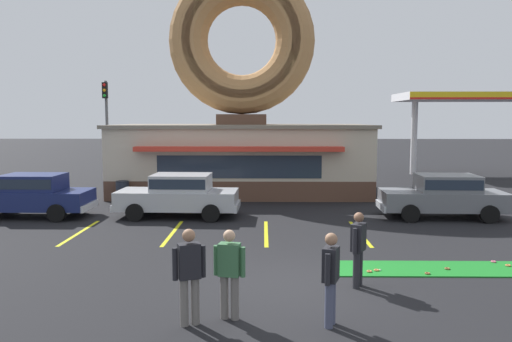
{
  "coord_description": "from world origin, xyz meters",
  "views": [
    {
      "loc": [
        -0.67,
        -10.67,
        3.65
      ],
      "look_at": [
        -0.9,
        5.0,
        2.0
      ],
      "focal_mm": 35.0,
      "sensor_mm": 36.0,
      "label": 1
    }
  ],
  "objects_px": {
    "pedestrian_hooded_kid": "(358,246)",
    "pedestrian_leather_jacket_man": "(229,270)",
    "pedestrian_blue_sweater_man": "(189,272)",
    "pedestrian_clipboard_woman": "(331,275)",
    "car_silver": "(179,194)",
    "golf_ball": "(380,270)",
    "car_navy": "(31,194)",
    "trash_bin": "(123,192)",
    "car_grey": "(444,194)",
    "traffic_light_pole": "(106,118)"
  },
  "relations": [
    {
      "from": "car_silver",
      "to": "pedestrian_leather_jacket_man",
      "type": "relative_size",
      "value": 2.78
    },
    {
      "from": "pedestrian_blue_sweater_man",
      "to": "pedestrian_clipboard_woman",
      "type": "bearing_deg",
      "value": 0.11
    },
    {
      "from": "pedestrian_clipboard_woman",
      "to": "trash_bin",
      "type": "height_order",
      "value": "pedestrian_clipboard_woman"
    },
    {
      "from": "pedestrian_hooded_kid",
      "to": "pedestrian_leather_jacket_man",
      "type": "xyz_separation_m",
      "value": [
        -2.67,
        -1.79,
        0.01
      ]
    },
    {
      "from": "car_silver",
      "to": "pedestrian_leather_jacket_man",
      "type": "xyz_separation_m",
      "value": [
        2.52,
        -9.5,
        0.05
      ]
    },
    {
      "from": "car_grey",
      "to": "pedestrian_leather_jacket_man",
      "type": "distance_m",
      "value": 11.92
    },
    {
      "from": "car_navy",
      "to": "pedestrian_hooded_kid",
      "type": "distance_m",
      "value": 13.12
    },
    {
      "from": "pedestrian_blue_sweater_man",
      "to": "pedestrian_leather_jacket_man",
      "type": "bearing_deg",
      "value": 21.93
    },
    {
      "from": "car_silver",
      "to": "trash_bin",
      "type": "height_order",
      "value": "car_silver"
    },
    {
      "from": "car_navy",
      "to": "pedestrian_hooded_kid",
      "type": "relative_size",
      "value": 2.78
    },
    {
      "from": "pedestrian_leather_jacket_man",
      "to": "pedestrian_clipboard_woman",
      "type": "height_order",
      "value": "pedestrian_clipboard_woman"
    },
    {
      "from": "pedestrian_blue_sweater_man",
      "to": "pedestrian_clipboard_woman",
      "type": "relative_size",
      "value": 1.04
    },
    {
      "from": "pedestrian_clipboard_woman",
      "to": "car_navy",
      "type": "bearing_deg",
      "value": 135.39
    },
    {
      "from": "car_navy",
      "to": "pedestrian_blue_sweater_man",
      "type": "distance_m",
      "value": 12.15
    },
    {
      "from": "car_grey",
      "to": "pedestrian_leather_jacket_man",
      "type": "height_order",
      "value": "pedestrian_leather_jacket_man"
    },
    {
      "from": "car_navy",
      "to": "car_silver",
      "type": "height_order",
      "value": "same"
    },
    {
      "from": "pedestrian_leather_jacket_man",
      "to": "pedestrian_clipboard_woman",
      "type": "xyz_separation_m",
      "value": [
        1.8,
        -0.27,
        0.01
      ]
    },
    {
      "from": "car_silver",
      "to": "golf_ball",
      "type": "bearing_deg",
      "value": -48.24
    },
    {
      "from": "car_navy",
      "to": "traffic_light_pole",
      "type": "relative_size",
      "value": 0.79
    },
    {
      "from": "golf_ball",
      "to": "car_silver",
      "type": "bearing_deg",
      "value": 131.76
    },
    {
      "from": "car_navy",
      "to": "pedestrian_leather_jacket_man",
      "type": "xyz_separation_m",
      "value": [
        8.02,
        -9.41,
        0.05
      ]
    },
    {
      "from": "car_silver",
      "to": "pedestrian_hooded_kid",
      "type": "xyz_separation_m",
      "value": [
        5.19,
        -7.71,
        0.04
      ]
    },
    {
      "from": "pedestrian_clipboard_woman",
      "to": "pedestrian_hooded_kid",
      "type": "bearing_deg",
      "value": 67.06
    },
    {
      "from": "pedestrian_blue_sweater_man",
      "to": "pedestrian_clipboard_woman",
      "type": "height_order",
      "value": "pedestrian_blue_sweater_man"
    },
    {
      "from": "golf_ball",
      "to": "car_grey",
      "type": "bearing_deg",
      "value": 59.69
    },
    {
      "from": "pedestrian_hooded_kid",
      "to": "trash_bin",
      "type": "bearing_deg",
      "value": 127.36
    },
    {
      "from": "car_grey",
      "to": "car_navy",
      "type": "bearing_deg",
      "value": -179.86
    },
    {
      "from": "car_silver",
      "to": "car_navy",
      "type": "bearing_deg",
      "value": -179.09
    },
    {
      "from": "pedestrian_hooded_kid",
      "to": "traffic_light_pole",
      "type": "relative_size",
      "value": 0.28
    },
    {
      "from": "pedestrian_leather_jacket_man",
      "to": "trash_bin",
      "type": "relative_size",
      "value": 1.7
    },
    {
      "from": "pedestrian_hooded_kid",
      "to": "trash_bin",
      "type": "relative_size",
      "value": 1.69
    },
    {
      "from": "golf_ball",
      "to": "car_navy",
      "type": "height_order",
      "value": "car_navy"
    },
    {
      "from": "golf_ball",
      "to": "pedestrian_blue_sweater_man",
      "type": "height_order",
      "value": "pedestrian_blue_sweater_man"
    },
    {
      "from": "trash_bin",
      "to": "traffic_light_pole",
      "type": "distance_m",
      "value": 8.58
    },
    {
      "from": "golf_ball",
      "to": "trash_bin",
      "type": "bearing_deg",
      "value": 132.78
    },
    {
      "from": "car_silver",
      "to": "pedestrian_blue_sweater_man",
      "type": "relative_size",
      "value": 2.66
    },
    {
      "from": "car_navy",
      "to": "car_grey",
      "type": "bearing_deg",
      "value": 0.14
    },
    {
      "from": "golf_ball",
      "to": "pedestrian_blue_sweater_man",
      "type": "relative_size",
      "value": 0.02
    },
    {
      "from": "golf_ball",
      "to": "pedestrian_hooded_kid",
      "type": "height_order",
      "value": "pedestrian_hooded_kid"
    },
    {
      "from": "car_silver",
      "to": "trash_bin",
      "type": "bearing_deg",
      "value": 134.96
    },
    {
      "from": "pedestrian_clipboard_woman",
      "to": "car_grey",
      "type": "bearing_deg",
      "value": 60.64
    },
    {
      "from": "golf_ball",
      "to": "pedestrian_clipboard_woman",
      "type": "height_order",
      "value": "pedestrian_clipboard_woman"
    },
    {
      "from": "car_silver",
      "to": "pedestrian_hooded_kid",
      "type": "distance_m",
      "value": 9.29
    },
    {
      "from": "golf_ball",
      "to": "car_silver",
      "type": "relative_size",
      "value": 0.01
    },
    {
      "from": "pedestrian_leather_jacket_man",
      "to": "pedestrian_clipboard_woman",
      "type": "relative_size",
      "value": 0.99
    },
    {
      "from": "car_navy",
      "to": "car_grey",
      "type": "height_order",
      "value": "same"
    },
    {
      "from": "car_grey",
      "to": "trash_bin",
      "type": "bearing_deg",
      "value": 166.72
    },
    {
      "from": "golf_ball",
      "to": "car_navy",
      "type": "relative_size",
      "value": 0.01
    },
    {
      "from": "car_silver",
      "to": "car_grey",
      "type": "xyz_separation_m",
      "value": [
        9.78,
        -0.05,
        0.0
      ]
    },
    {
      "from": "car_navy",
      "to": "pedestrian_blue_sweater_man",
      "type": "bearing_deg",
      "value": -52.88
    }
  ]
}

